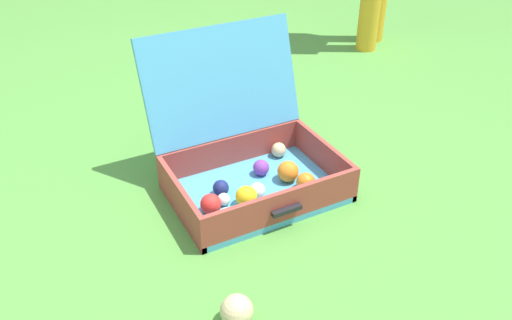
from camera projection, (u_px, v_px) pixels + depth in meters
The scene contains 3 objects.
ground_plane at pixel (248, 210), 1.89m from camera, with size 16.00×16.00×0.00m, color #4C8C38.
open_suitcase at pixel (248, 158), 1.96m from camera, with size 0.61×0.58×0.54m.
stray_ball_on_grass at pixel (237, 311), 1.45m from camera, with size 0.09×0.09×0.09m, color #D1B784.
Camera 1 is at (-0.67, -1.33, 1.18)m, focal length 37.22 mm.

